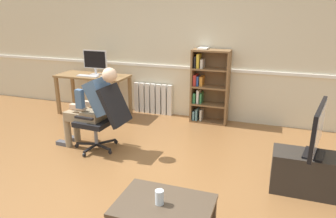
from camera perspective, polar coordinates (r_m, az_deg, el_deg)
ground_plane at (r=3.72m, az=-6.72°, el=-14.00°), size 18.00×18.00×0.00m
back_wall at (r=5.68m, az=4.66°, el=11.77°), size 12.00×0.13×2.70m
computer_desk at (r=6.06m, az=-13.49°, el=5.00°), size 1.36×0.57×0.76m
imac_monitor at (r=6.04m, az=-13.13°, el=8.57°), size 0.49×0.14×0.45m
keyboard at (r=5.93m, az=-14.40°, el=5.84°), size 0.41×0.12×0.02m
computer_mouse at (r=5.78m, az=-11.69°, el=5.79°), size 0.06×0.10×0.03m
bookshelf at (r=5.53m, az=7.23°, el=4.12°), size 0.65×0.29×1.31m
radiator at (r=6.01m, az=-2.73°, el=1.89°), size 0.76×0.08×0.58m
office_chair at (r=4.45m, az=-11.60°, el=-1.22°), size 0.83×0.62×0.97m
person_seated at (r=4.52m, az=-13.60°, el=0.59°), size 1.02×0.40×1.21m
tv_stand at (r=3.84m, az=24.51°, el=-10.61°), size 0.83×0.38×0.45m
tv_screen at (r=3.64m, az=25.59°, el=-3.39°), size 0.26×0.81×0.56m
coffee_table at (r=2.80m, az=-0.73°, el=-17.57°), size 0.82×0.59×0.38m
drinking_glass at (r=2.73m, az=-1.57°, el=-15.75°), size 0.07×0.07×0.13m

